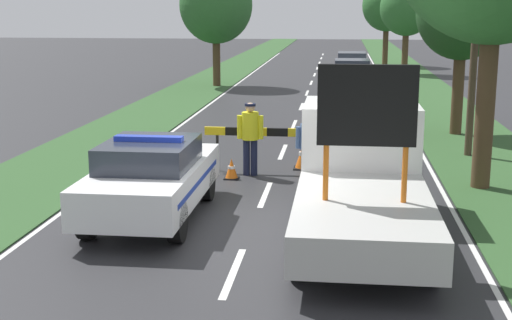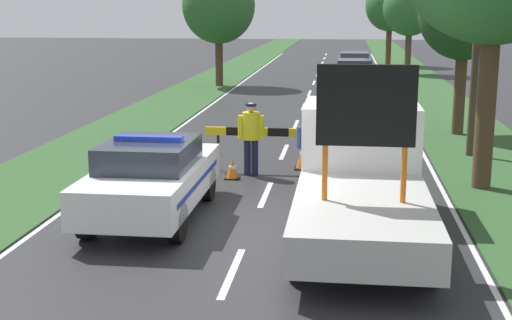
{
  "view_description": "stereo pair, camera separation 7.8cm",
  "coord_description": "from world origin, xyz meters",
  "px_view_note": "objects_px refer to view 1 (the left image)",
  "views": [
    {
      "loc": [
        1.59,
        -12.45,
        4.05
      ],
      "look_at": [
        -0.03,
        1.17,
        1.1
      ],
      "focal_mm": 50.0,
      "sensor_mm": 36.0,
      "label": 1
    },
    {
      "loc": [
        1.67,
        -12.44,
        4.05
      ],
      "look_at": [
        -0.03,
        1.17,
        1.1
      ],
      "focal_mm": 50.0,
      "sensor_mm": 36.0,
      "label": 2
    }
  ],
  "objects_px": {
    "queued_car_van_white": "(352,66)",
    "roadside_tree_mid_right": "(407,8)",
    "queued_car_sedan_silver": "(351,89)",
    "traffic_cone_near_truck": "(232,169)",
    "road_barrier": "(267,135)",
    "queued_car_wagon_maroon": "(351,109)",
    "roadside_tree_mid_left": "(387,6)",
    "traffic_cone_centre_front": "(207,159)",
    "queued_car_suv_grey": "(352,76)",
    "utility_pole": "(476,29)",
    "traffic_cone_near_police": "(304,156)",
    "roadside_tree_near_left": "(216,5)",
    "pedestrian_civilian": "(308,143)",
    "roadside_tree_near_right": "(462,13)",
    "work_truck": "(361,173)",
    "police_officer": "(250,132)",
    "police_car": "(152,177)"
  },
  "relations": [
    {
      "from": "queued_car_wagon_maroon",
      "to": "traffic_cone_near_police",
      "type": "bearing_deg",
      "value": 76.41
    },
    {
      "from": "traffic_cone_near_police",
      "to": "roadside_tree_near_right",
      "type": "bearing_deg",
      "value": 50.18
    },
    {
      "from": "roadside_tree_near_left",
      "to": "utility_pole",
      "type": "xyz_separation_m",
      "value": [
        9.96,
        -16.71,
        -0.65
      ]
    },
    {
      "from": "police_car",
      "to": "utility_pole",
      "type": "distance_m",
      "value": 10.22
    },
    {
      "from": "queued_car_van_white",
      "to": "pedestrian_civilian",
      "type": "bearing_deg",
      "value": 86.81
    },
    {
      "from": "road_barrier",
      "to": "pedestrian_civilian",
      "type": "bearing_deg",
      "value": -50.35
    },
    {
      "from": "police_officer",
      "to": "queued_car_van_white",
      "type": "relative_size",
      "value": 0.39
    },
    {
      "from": "traffic_cone_centre_front",
      "to": "utility_pole",
      "type": "bearing_deg",
      "value": 21.73
    },
    {
      "from": "work_truck",
      "to": "roadside_tree_near_left",
      "type": "distance_m",
      "value": 24.91
    },
    {
      "from": "utility_pole",
      "to": "roadside_tree_mid_right",
      "type": "bearing_deg",
      "value": 89.29
    },
    {
      "from": "roadside_tree_near_right",
      "to": "queued_car_suv_grey",
      "type": "bearing_deg",
      "value": 107.15
    },
    {
      "from": "work_truck",
      "to": "roadside_tree_mid_right",
      "type": "xyz_separation_m",
      "value": [
        3.44,
        31.8,
        2.92
      ]
    },
    {
      "from": "queued_car_wagon_maroon",
      "to": "roadside_tree_mid_left",
      "type": "distance_m",
      "value": 28.46
    },
    {
      "from": "pedestrian_civilian",
      "to": "roadside_tree_near_right",
      "type": "distance_m",
      "value": 8.79
    },
    {
      "from": "queued_car_suv_grey",
      "to": "roadside_tree_mid_right",
      "type": "bearing_deg",
      "value": -107.18
    },
    {
      "from": "queued_car_wagon_maroon",
      "to": "utility_pole",
      "type": "bearing_deg",
      "value": 136.96
    },
    {
      "from": "traffic_cone_near_police",
      "to": "traffic_cone_centre_front",
      "type": "relative_size",
      "value": 1.03
    },
    {
      "from": "queued_car_wagon_maroon",
      "to": "queued_car_suv_grey",
      "type": "relative_size",
      "value": 1.12
    },
    {
      "from": "traffic_cone_near_truck",
      "to": "utility_pole",
      "type": "height_order",
      "value": "utility_pole"
    },
    {
      "from": "traffic_cone_near_police",
      "to": "roadside_tree_mid_right",
      "type": "relative_size",
      "value": 0.12
    },
    {
      "from": "police_car",
      "to": "pedestrian_civilian",
      "type": "xyz_separation_m",
      "value": [
        2.87,
        3.26,
        0.13
      ]
    },
    {
      "from": "traffic_cone_centre_front",
      "to": "traffic_cone_near_truck",
      "type": "relative_size",
      "value": 1.36
    },
    {
      "from": "police_officer",
      "to": "traffic_cone_centre_front",
      "type": "height_order",
      "value": "police_officer"
    },
    {
      "from": "pedestrian_civilian",
      "to": "traffic_cone_near_police",
      "type": "bearing_deg",
      "value": 73.46
    },
    {
      "from": "roadside_tree_mid_left",
      "to": "traffic_cone_centre_front",
      "type": "bearing_deg",
      "value": -100.58
    },
    {
      "from": "roadside_tree_mid_left",
      "to": "road_barrier",
      "type": "bearing_deg",
      "value": -98.16
    },
    {
      "from": "police_officer",
      "to": "traffic_cone_centre_front",
      "type": "bearing_deg",
      "value": -2.95
    },
    {
      "from": "queued_car_sedan_silver",
      "to": "roadside_tree_mid_left",
      "type": "height_order",
      "value": "roadside_tree_mid_left"
    },
    {
      "from": "queued_car_wagon_maroon",
      "to": "utility_pole",
      "type": "height_order",
      "value": "utility_pole"
    },
    {
      "from": "queued_car_van_white",
      "to": "roadside_tree_near_left",
      "type": "bearing_deg",
      "value": 23.6
    },
    {
      "from": "road_barrier",
      "to": "roadside_tree_near_left",
      "type": "height_order",
      "value": "roadside_tree_near_left"
    },
    {
      "from": "traffic_cone_near_police",
      "to": "utility_pole",
      "type": "bearing_deg",
      "value": 25.22
    },
    {
      "from": "queued_car_van_white",
      "to": "roadside_tree_mid_right",
      "type": "relative_size",
      "value": 0.81
    },
    {
      "from": "queued_car_suv_grey",
      "to": "roadside_tree_near_right",
      "type": "xyz_separation_m",
      "value": [
        3.23,
        -10.45,
        3.01
      ]
    },
    {
      "from": "road_barrier",
      "to": "work_truck",
      "type": "bearing_deg",
      "value": -71.75
    },
    {
      "from": "queued_car_sedan_silver",
      "to": "utility_pole",
      "type": "bearing_deg",
      "value": 109.48
    },
    {
      "from": "work_truck",
      "to": "queued_car_wagon_maroon",
      "type": "bearing_deg",
      "value": -88.64
    },
    {
      "from": "roadside_tree_mid_right",
      "to": "roadside_tree_near_right",
      "type": "bearing_deg",
      "value": -90.34
    },
    {
      "from": "traffic_cone_near_police",
      "to": "roadside_tree_mid_left",
      "type": "distance_m",
      "value": 33.68
    },
    {
      "from": "utility_pole",
      "to": "work_truck",
      "type": "bearing_deg",
      "value": -113.96
    },
    {
      "from": "roadside_tree_near_left",
      "to": "roadside_tree_mid_left",
      "type": "distance_m",
      "value": 17.26
    },
    {
      "from": "road_barrier",
      "to": "queued_car_wagon_maroon",
      "type": "height_order",
      "value": "queued_car_wagon_maroon"
    },
    {
      "from": "queued_car_sedan_silver",
      "to": "traffic_cone_near_truck",
      "type": "bearing_deg",
      "value": 76.38
    },
    {
      "from": "traffic_cone_centre_front",
      "to": "roadside_tree_mid_left",
      "type": "bearing_deg",
      "value": 79.42
    },
    {
      "from": "roadside_tree_near_left",
      "to": "roadside_tree_near_right",
      "type": "height_order",
      "value": "roadside_tree_near_left"
    },
    {
      "from": "police_car",
      "to": "roadside_tree_near_right",
      "type": "height_order",
      "value": "roadside_tree_near_right"
    },
    {
      "from": "work_truck",
      "to": "police_officer",
      "type": "distance_m",
      "value": 4.82
    },
    {
      "from": "roadside_tree_mid_right",
      "to": "work_truck",
      "type": "bearing_deg",
      "value": -96.18
    },
    {
      "from": "queued_car_suv_grey",
      "to": "roadside_tree_near_right",
      "type": "distance_m",
      "value": 11.34
    },
    {
      "from": "roadside_tree_near_left",
      "to": "queued_car_wagon_maroon",
      "type": "bearing_deg",
      "value": -63.78
    }
  ]
}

